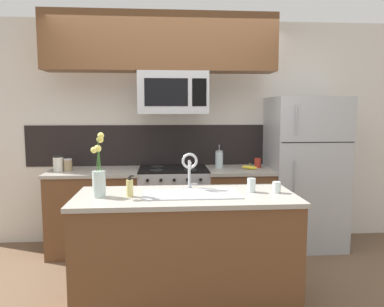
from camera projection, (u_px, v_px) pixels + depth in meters
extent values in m
plane|color=brown|center=(177.00, 284.00, 3.38)|extent=(10.00, 10.00, 0.00)
cube|color=silver|center=(197.00, 132.00, 4.52)|extent=(5.20, 0.10, 2.60)
cube|color=black|center=(172.00, 145.00, 4.46)|extent=(3.41, 0.01, 0.48)
cube|color=brown|center=(96.00, 212.00, 4.15)|extent=(0.97, 0.62, 0.88)
cube|color=#9E998E|center=(95.00, 172.00, 4.10)|extent=(1.00, 0.65, 0.03)
cube|color=brown|center=(238.00, 209.00, 4.27)|extent=(0.72, 0.62, 0.88)
cube|color=#9E998E|center=(239.00, 170.00, 4.22)|extent=(0.75, 0.65, 0.03)
cube|color=#A8AAAF|center=(174.00, 209.00, 4.22)|extent=(0.76, 0.62, 0.91)
cube|color=black|center=(173.00, 169.00, 4.16)|extent=(0.76, 0.62, 0.01)
cylinder|color=black|center=(157.00, 170.00, 4.01)|extent=(0.15, 0.15, 0.01)
cylinder|color=black|center=(191.00, 170.00, 4.04)|extent=(0.15, 0.15, 0.01)
cylinder|color=black|center=(157.00, 166.00, 4.28)|extent=(0.15, 0.15, 0.01)
cylinder|color=black|center=(189.00, 166.00, 4.31)|extent=(0.15, 0.15, 0.01)
cylinder|color=black|center=(147.00, 180.00, 3.83)|extent=(0.03, 0.02, 0.03)
cylinder|color=black|center=(161.00, 180.00, 3.84)|extent=(0.03, 0.02, 0.03)
cylinder|color=black|center=(174.00, 180.00, 3.85)|extent=(0.03, 0.02, 0.03)
cylinder|color=black|center=(187.00, 180.00, 3.86)|extent=(0.03, 0.02, 0.03)
cylinder|color=black|center=(201.00, 180.00, 3.87)|extent=(0.03, 0.02, 0.03)
cube|color=#A8AAAF|center=(173.00, 93.00, 4.05)|extent=(0.74, 0.40, 0.45)
cube|color=black|center=(166.00, 92.00, 3.84)|extent=(0.45, 0.00, 0.28)
cube|color=black|center=(199.00, 92.00, 3.87)|extent=(0.15, 0.00, 0.28)
cube|color=brown|center=(161.00, 43.00, 3.95)|extent=(2.44, 0.34, 0.60)
cube|color=#A8AAAF|center=(304.00, 172.00, 4.30)|extent=(0.82, 0.72, 1.71)
cube|color=black|center=(318.00, 142.00, 3.90)|extent=(0.78, 0.00, 0.01)
cylinder|color=#99999E|center=(297.00, 119.00, 3.84)|extent=(0.01, 0.01, 0.31)
cylinder|color=#99999E|center=(294.00, 191.00, 3.93)|extent=(0.01, 0.01, 0.65)
cylinder|color=silver|center=(58.00, 164.00, 4.05)|extent=(0.11, 0.11, 0.15)
cylinder|color=black|center=(58.00, 156.00, 4.04)|extent=(0.11, 0.11, 0.02)
cylinder|color=#997F5B|center=(68.00, 165.00, 4.05)|extent=(0.09, 0.09, 0.12)
cylinder|color=#B2B2B7|center=(68.00, 159.00, 4.04)|extent=(0.09, 0.09, 0.01)
ellipsoid|color=yellow|center=(249.00, 167.00, 4.16)|extent=(0.17, 0.11, 0.05)
ellipsoid|color=yellow|center=(249.00, 167.00, 4.17)|extent=(0.18, 0.05, 0.05)
ellipsoid|color=yellow|center=(250.00, 167.00, 4.16)|extent=(0.17, 0.05, 0.05)
ellipsoid|color=yellow|center=(250.00, 167.00, 4.17)|extent=(0.17, 0.10, 0.06)
cylinder|color=brown|center=(250.00, 165.00, 4.16)|extent=(0.02, 0.02, 0.03)
cylinder|color=silver|center=(219.00, 160.00, 4.25)|extent=(0.09, 0.09, 0.18)
cylinder|color=#A3A3AA|center=(219.00, 151.00, 4.24)|extent=(0.08, 0.08, 0.02)
cylinder|color=#A3A3AA|center=(219.00, 148.00, 4.24)|extent=(0.01, 0.01, 0.05)
sphere|color=#A3A3AA|center=(219.00, 145.00, 4.23)|extent=(0.02, 0.02, 0.02)
cylinder|color=#B22D23|center=(258.00, 163.00, 4.28)|extent=(0.08, 0.08, 0.11)
cube|color=brown|center=(186.00, 252.00, 2.98)|extent=(1.70, 0.70, 0.88)
cube|color=#9E998E|center=(186.00, 197.00, 2.93)|extent=(1.73, 0.73, 0.03)
cube|color=#ADAFB5|center=(191.00, 194.00, 2.93)|extent=(0.76, 0.39, 0.01)
cube|color=#ADAFB5|center=(169.00, 204.00, 2.93)|extent=(0.30, 0.29, 0.15)
cube|color=#ADAFB5|center=(213.00, 203.00, 2.96)|extent=(0.30, 0.29, 0.15)
cylinder|color=#B7BABF|center=(189.00, 187.00, 3.16)|extent=(0.04, 0.04, 0.02)
cylinder|color=#B7BABF|center=(189.00, 173.00, 3.15)|extent=(0.02, 0.02, 0.22)
torus|color=#B7BABF|center=(190.00, 161.00, 3.08)|extent=(0.13, 0.02, 0.13)
cylinder|color=#B7BABF|center=(190.00, 166.00, 3.03)|extent=(0.02, 0.02, 0.06)
cube|color=#B7BABF|center=(193.00, 184.00, 3.16)|extent=(0.07, 0.01, 0.01)
cylinder|color=#DBCC75|center=(130.00, 188.00, 2.85)|extent=(0.05, 0.05, 0.13)
cylinder|color=black|center=(130.00, 178.00, 2.84)|extent=(0.02, 0.02, 0.02)
cube|color=black|center=(132.00, 176.00, 2.84)|extent=(0.03, 0.01, 0.01)
cylinder|color=silver|center=(251.00, 185.00, 3.01)|extent=(0.07, 0.07, 0.11)
cylinder|color=silver|center=(277.00, 187.00, 2.98)|extent=(0.07, 0.07, 0.09)
cylinder|color=silver|center=(99.00, 184.00, 2.83)|extent=(0.10, 0.10, 0.20)
cylinder|color=silver|center=(99.00, 192.00, 2.84)|extent=(0.09, 0.09, 0.06)
cylinder|color=#386B2D|center=(97.00, 170.00, 2.82)|extent=(0.04, 0.01, 0.30)
sphere|color=#EFE066|center=(94.00, 150.00, 2.80)|extent=(0.05, 0.05, 0.05)
cylinder|color=#386B2D|center=(100.00, 162.00, 2.84)|extent=(0.02, 0.06, 0.40)
sphere|color=#EFE066|center=(101.00, 136.00, 2.84)|extent=(0.05, 0.05, 0.05)
cylinder|color=#386B2D|center=(100.00, 164.00, 2.86)|extent=(0.01, 0.10, 0.36)
sphere|color=#EFE066|center=(100.00, 140.00, 2.88)|extent=(0.05, 0.05, 0.05)
cylinder|color=#386B2D|center=(98.00, 169.00, 2.83)|extent=(0.01, 0.03, 0.31)
sphere|color=#EFE066|center=(98.00, 149.00, 2.82)|extent=(0.06, 0.06, 0.06)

